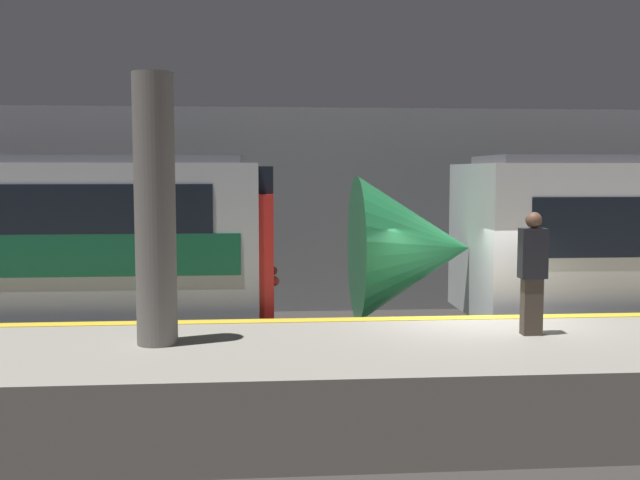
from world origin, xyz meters
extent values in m
plane|color=#33302D|center=(0.00, 0.00, 0.00)|extent=(120.00, 120.00, 0.00)
cube|color=gray|center=(0.00, -1.79, 0.57)|extent=(40.00, 3.58, 1.14)
cube|color=gold|center=(0.00, -0.15, 1.14)|extent=(40.00, 0.30, 0.01)
cube|color=#939399|center=(0.00, 6.75, 2.55)|extent=(50.00, 0.15, 5.09)
cylinder|color=slate|center=(-4.94, -1.59, 2.99)|extent=(0.56, 0.56, 3.70)
cone|color=#238447|center=(-0.58, 2.16, 2.04)|extent=(2.20, 2.79, 2.79)
sphere|color=#F2EFCC|center=(-1.53, 2.16, 1.60)|extent=(0.20, 0.20, 0.20)
cube|color=red|center=(-3.41, 2.16, 1.96)|extent=(0.25, 3.02, 2.35)
cube|color=black|center=(-3.41, 2.16, 3.13)|extent=(0.25, 2.71, 0.94)
sphere|color=#EA4C42|center=(-3.26, 1.47, 1.54)|extent=(0.18, 0.18, 0.18)
sphere|color=#EA4C42|center=(-3.26, 2.86, 1.54)|extent=(0.18, 0.18, 0.18)
cube|color=#473D33|center=(0.42, -1.45, 1.56)|extent=(0.28, 0.20, 0.83)
cube|color=#232328|center=(0.42, -1.45, 2.34)|extent=(0.38, 0.24, 0.73)
sphere|color=brown|center=(0.42, -1.45, 2.82)|extent=(0.24, 0.24, 0.24)
camera|label=1|loc=(-3.54, -11.92, 3.52)|focal=42.00mm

